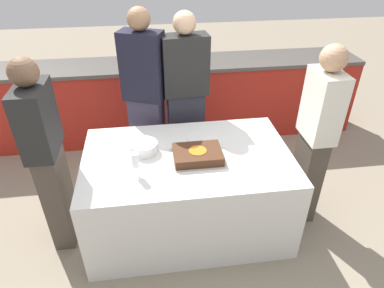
{
  "coord_description": "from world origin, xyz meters",
  "views": [
    {
      "loc": [
        -0.26,
        -2.16,
        2.26
      ],
      "look_at": [
        0.04,
        0.0,
        0.83
      ],
      "focal_mm": 32.0,
      "sensor_mm": 36.0,
      "label": 1
    }
  ],
  "objects_px": {
    "person_seated_left": "(48,158)",
    "person_seated_right": "(315,137)",
    "wine_glass": "(135,161)",
    "person_standing_back": "(145,100)",
    "person_cutting_cake": "(185,100)",
    "plate_stack": "(144,147)",
    "cake": "(198,155)"
  },
  "relations": [
    {
      "from": "person_seated_left",
      "to": "person_seated_right",
      "type": "xyz_separation_m",
      "value": [
        2.06,
        0.0,
        0.01
      ]
    },
    {
      "from": "wine_glass",
      "to": "person_standing_back",
      "type": "height_order",
      "value": "person_standing_back"
    },
    {
      "from": "person_cutting_cake",
      "to": "person_standing_back",
      "type": "height_order",
      "value": "person_standing_back"
    },
    {
      "from": "person_seated_right",
      "to": "person_standing_back",
      "type": "height_order",
      "value": "person_standing_back"
    },
    {
      "from": "person_cutting_cake",
      "to": "person_standing_back",
      "type": "distance_m",
      "value": 0.37
    },
    {
      "from": "plate_stack",
      "to": "wine_glass",
      "type": "xyz_separation_m",
      "value": [
        -0.06,
        -0.29,
        0.08
      ]
    },
    {
      "from": "person_seated_left",
      "to": "person_seated_right",
      "type": "relative_size",
      "value": 1.0
    },
    {
      "from": "cake",
      "to": "plate_stack",
      "type": "xyz_separation_m",
      "value": [
        -0.4,
        0.15,
        0.0
      ]
    },
    {
      "from": "person_cutting_cake",
      "to": "person_seated_left",
      "type": "distance_m",
      "value": 1.32
    },
    {
      "from": "person_seated_right",
      "to": "person_standing_back",
      "type": "relative_size",
      "value": 0.92
    },
    {
      "from": "person_seated_right",
      "to": "wine_glass",
      "type": "bearing_deg",
      "value": -82.04
    },
    {
      "from": "plate_stack",
      "to": "cake",
      "type": "bearing_deg",
      "value": -20.37
    },
    {
      "from": "wine_glass",
      "to": "person_seated_right",
      "type": "relative_size",
      "value": 0.12
    },
    {
      "from": "person_seated_right",
      "to": "person_cutting_cake",
      "type": "bearing_deg",
      "value": -126.97
    },
    {
      "from": "plate_stack",
      "to": "person_standing_back",
      "type": "height_order",
      "value": "person_standing_back"
    },
    {
      "from": "person_cutting_cake",
      "to": "person_seated_right",
      "type": "height_order",
      "value": "person_cutting_cake"
    },
    {
      "from": "wine_glass",
      "to": "person_seated_right",
      "type": "bearing_deg",
      "value": 7.96
    },
    {
      "from": "plate_stack",
      "to": "person_seated_right",
      "type": "distance_m",
      "value": 1.37
    },
    {
      "from": "cake",
      "to": "person_seated_right",
      "type": "bearing_deg",
      "value": 3.35
    },
    {
      "from": "wine_glass",
      "to": "person_seated_left",
      "type": "distance_m",
      "value": 0.67
    },
    {
      "from": "person_cutting_cake",
      "to": "person_seated_right",
      "type": "distance_m",
      "value": 1.2
    },
    {
      "from": "plate_stack",
      "to": "person_cutting_cake",
      "type": "relative_size",
      "value": 0.13
    },
    {
      "from": "plate_stack",
      "to": "person_cutting_cake",
      "type": "xyz_separation_m",
      "value": [
        0.4,
        0.63,
        0.08
      ]
    },
    {
      "from": "person_seated_left",
      "to": "person_standing_back",
      "type": "relative_size",
      "value": 0.92
    },
    {
      "from": "wine_glass",
      "to": "person_seated_left",
      "type": "bearing_deg",
      "value": 162.79
    },
    {
      "from": "cake",
      "to": "person_cutting_cake",
      "type": "xyz_separation_m",
      "value": [
        0.0,
        0.78,
        0.08
      ]
    },
    {
      "from": "person_cutting_cake",
      "to": "plate_stack",
      "type": "bearing_deg",
      "value": 51.66
    },
    {
      "from": "wine_glass",
      "to": "person_cutting_cake",
      "type": "height_order",
      "value": "person_cutting_cake"
    },
    {
      "from": "plate_stack",
      "to": "person_seated_left",
      "type": "bearing_deg",
      "value": -172.38
    },
    {
      "from": "person_seated_left",
      "to": "person_standing_back",
      "type": "height_order",
      "value": "person_standing_back"
    },
    {
      "from": "cake",
      "to": "wine_glass",
      "type": "bearing_deg",
      "value": -162.83
    },
    {
      "from": "plate_stack",
      "to": "person_standing_back",
      "type": "relative_size",
      "value": 0.13
    }
  ]
}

